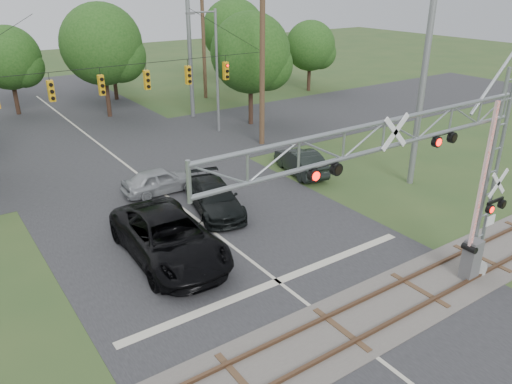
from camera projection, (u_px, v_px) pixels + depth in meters
ground at (387, 366)px, 15.09m from camera, size 160.00×160.00×0.00m
road_main at (218, 236)px, 22.63m from camera, size 14.00×90.00×0.02m
road_cross at (111, 153)px, 33.20m from camera, size 90.00×12.00×0.02m
railroad_track at (341, 330)px, 16.58m from camera, size 90.00×3.20×0.17m
crossing_gantry at (432, 173)px, 15.97m from camera, size 12.94×1.03×8.05m
traffic_signal_span at (139, 75)px, 28.41m from camera, size 19.34×0.36×11.50m
pickup_black at (169, 238)px, 20.52m from camera, size 3.45×7.00×1.91m
car_dark at (215, 198)px, 24.76m from camera, size 3.21×5.41×1.47m
sedan_silver at (160, 181)px, 26.95m from camera, size 4.13×1.73×1.40m
suv_dark at (301, 161)px, 29.63m from camera, size 2.49×4.70×1.47m
streetlight at (215, 66)px, 35.95m from camera, size 2.35×0.24×8.81m
utility_poles at (139, 62)px, 30.50m from camera, size 27.33×26.11×12.48m
treeline at (65, 56)px, 38.14m from camera, size 52.61×20.74×9.12m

